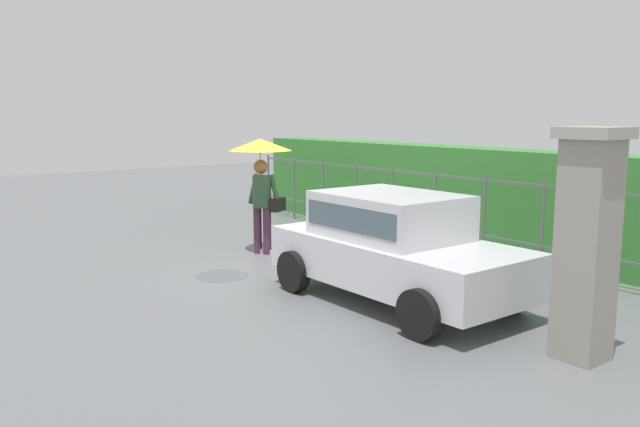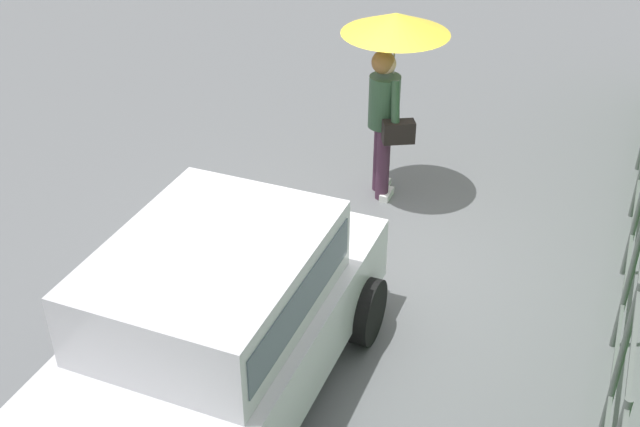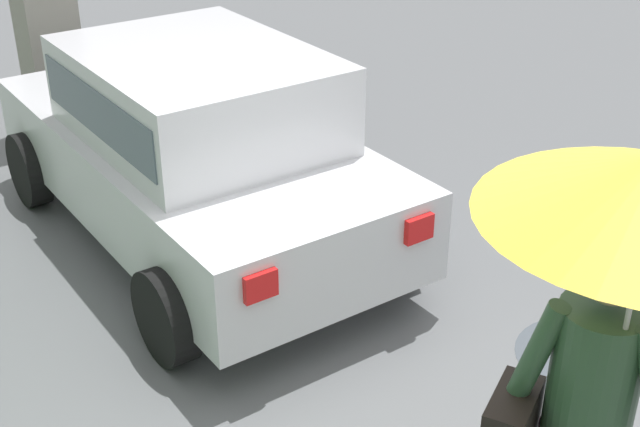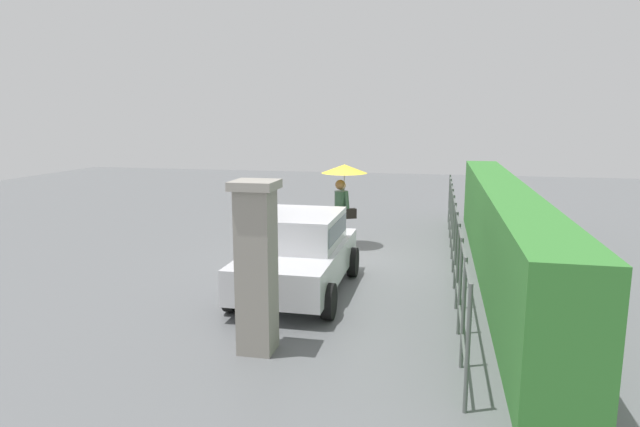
# 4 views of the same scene
# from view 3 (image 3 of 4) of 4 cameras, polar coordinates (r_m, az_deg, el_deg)

# --- Properties ---
(ground_plane) EXTENTS (40.00, 40.00, 0.00)m
(ground_plane) POSITION_cam_3_polar(r_m,az_deg,el_deg) (4.80, 1.92, -13.63)
(ground_plane) COLOR slate
(car) EXTENTS (3.75, 1.87, 1.48)m
(car) POSITION_cam_3_polar(r_m,az_deg,el_deg) (6.16, -8.36, 4.86)
(car) COLOR silver
(car) RESTS_ON ground
(pedestrian) EXTENTS (1.15, 1.15, 2.10)m
(pedestrian) POSITION_cam_3_polar(r_m,az_deg,el_deg) (3.10, 19.70, -3.84)
(pedestrian) COLOR #47283D
(pedestrian) RESTS_ON ground
(gate_pillar) EXTENTS (0.60, 0.60, 2.42)m
(gate_pillar) POSITION_cam_3_polar(r_m,az_deg,el_deg) (8.42, -17.98, 13.21)
(gate_pillar) COLOR gray
(gate_pillar) RESTS_ON ground
(puddle_near) EXTENTS (0.84, 0.84, 0.00)m
(puddle_near) POSITION_cam_3_polar(r_m,az_deg,el_deg) (5.48, 17.28, -9.09)
(puddle_near) COLOR #4C545B
(puddle_near) RESTS_ON ground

